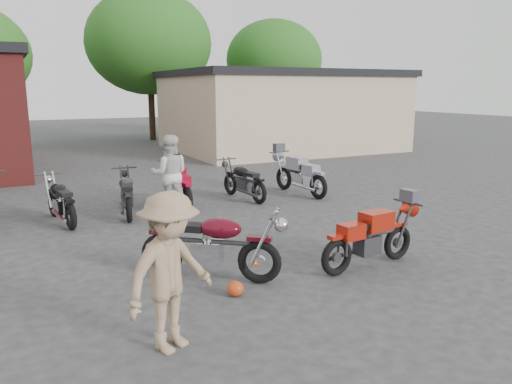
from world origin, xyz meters
name	(u,v)px	position (x,y,z in m)	size (l,w,h in m)	color
ground	(275,275)	(0.00, 0.00, 0.00)	(90.00, 90.00, 0.00)	#302F32
stucco_building	(279,113)	(8.50, 15.00, 1.75)	(10.00, 8.00, 3.50)	tan
tree_2	(150,62)	(4.00, 22.00, 4.40)	(7.04, 7.04, 8.80)	#1F5416
tree_3	(274,75)	(12.00, 22.00, 3.80)	(6.08, 6.08, 7.60)	#1F5416
vintage_motorcycle	(212,241)	(-0.97, 0.27, 0.64)	(2.20, 0.73, 1.28)	#4F0916
sportbike	(371,234)	(1.61, -0.39, 0.57)	(1.96, 0.65, 1.13)	#A81E0E
helmet	(235,288)	(-0.92, -0.48, 0.11)	(0.25, 0.25, 0.23)	#BE3C14
person_light	(170,174)	(-0.24, 4.81, 0.94)	(0.91, 0.71, 1.88)	silver
person_tan	(170,272)	(-2.18, -1.51, 0.93)	(1.20, 0.69, 1.86)	#9D7F61
row_bike_2	(60,198)	(-2.72, 4.94, 0.56)	(1.94, 0.64, 1.12)	black
row_bike_3	(127,191)	(-1.25, 5.00, 0.56)	(1.95, 0.64, 1.13)	#272629
row_bike_4	(179,183)	(0.16, 5.41, 0.59)	(2.04, 0.67, 1.18)	#AD0E2A
row_bike_5	(243,179)	(1.95, 5.33, 0.56)	(1.93, 0.64, 1.12)	black
row_bike_6	(300,172)	(3.65, 5.20, 0.63)	(2.16, 0.71, 1.25)	#9499A2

